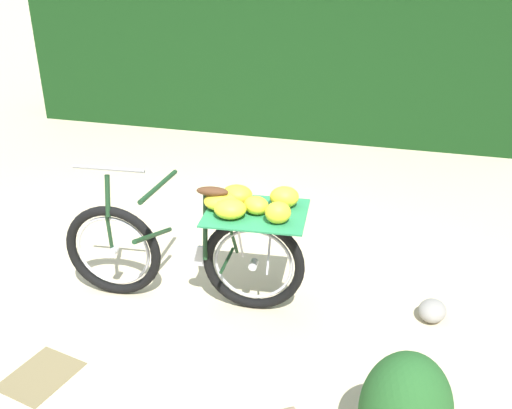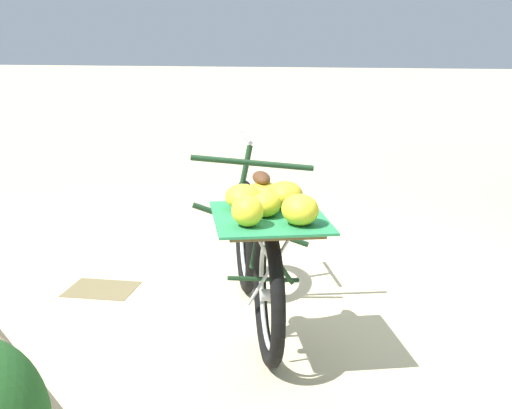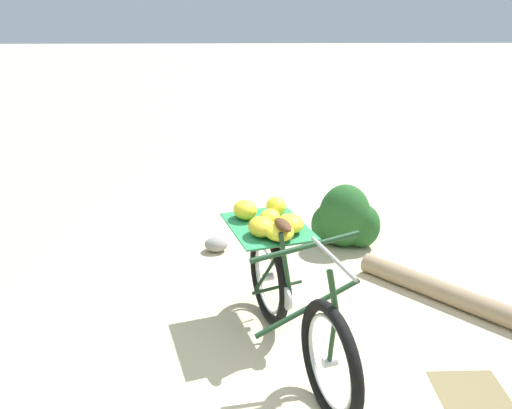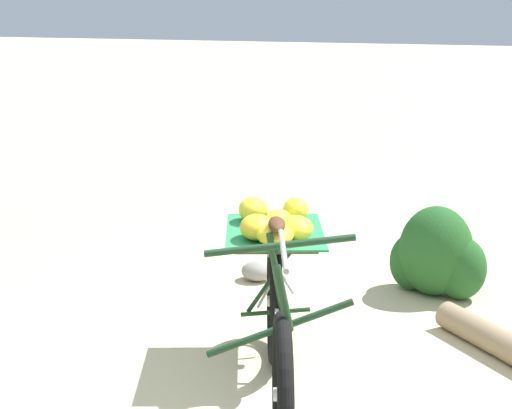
{
  "view_description": "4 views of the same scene",
  "coord_description": "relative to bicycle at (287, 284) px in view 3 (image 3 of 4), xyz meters",
  "views": [
    {
      "loc": [
        -3.06,
        -2.28,
        2.51
      ],
      "look_at": [
        -0.05,
        -0.73,
        0.89
      ],
      "focal_mm": 40.56,
      "sensor_mm": 36.0,
      "label": 1
    },
    {
      "loc": [
        0.54,
        -3.95,
        1.65
      ],
      "look_at": [
        -0.01,
        -0.76,
        0.86
      ],
      "focal_mm": 49.27,
      "sensor_mm": 36.0,
      "label": 2
    },
    {
      "loc": [
        0.22,
        2.78,
        2.3
      ],
      "look_at": [
        0.13,
        -0.63,
        0.97
      ],
      "focal_mm": 36.41,
      "sensor_mm": 36.0,
      "label": 3
    },
    {
      "loc": [
        -1.0,
        3.24,
        2.06
      ],
      "look_at": [
        0.14,
        -0.65,
        0.93
      ],
      "focal_mm": 53.41,
      "sensor_mm": 36.0,
      "label": 4
    }
  ],
  "objects": [
    {
      "name": "shrub_cluster",
      "position": [
        -0.72,
        -1.66,
        -0.23
      ],
      "size": [
        0.67,
        0.46,
        0.64
      ],
      "color": "#235623",
      "rests_on": "ground_plane"
    },
    {
      "name": "bicycle",
      "position": [
        0.0,
        0.0,
        0.0
      ],
      "size": [
        0.92,
        1.79,
        1.03
      ],
      "rotation": [
        0.0,
        0.0,
        1.87
      ],
      "color": "black",
      "rests_on": "ground_plane"
    },
    {
      "name": "leaf_litter_patch",
      "position": [
        -1.13,
        0.48,
        -0.51
      ],
      "size": [
        0.44,
        0.36,
        0.01
      ],
      "primitive_type": "cube",
      "color": "olive",
      "rests_on": "ground_plane"
    },
    {
      "name": "fallen_log",
      "position": [
        -1.69,
        -0.22,
        -0.42
      ],
      "size": [
        1.86,
        1.91,
        0.17
      ],
      "primitive_type": "cylinder",
      "rotation": [
        0.0,
        1.57,
        -0.8
      ],
      "color": "#937A5B",
      "rests_on": "ground_plane"
    },
    {
      "name": "ground_plane",
      "position": [
        0.07,
        0.3,
        -0.51
      ],
      "size": [
        60.0,
        60.0,
        0.0
      ],
      "primitive_type": "plane",
      "color": "beige"
    },
    {
      "name": "path_stone",
      "position": [
        0.57,
        -1.55,
        -0.44
      ],
      "size": [
        0.23,
        0.19,
        0.14
      ],
      "primitive_type": "ellipsoid",
      "color": "gray",
      "rests_on": "ground_plane"
    }
  ]
}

